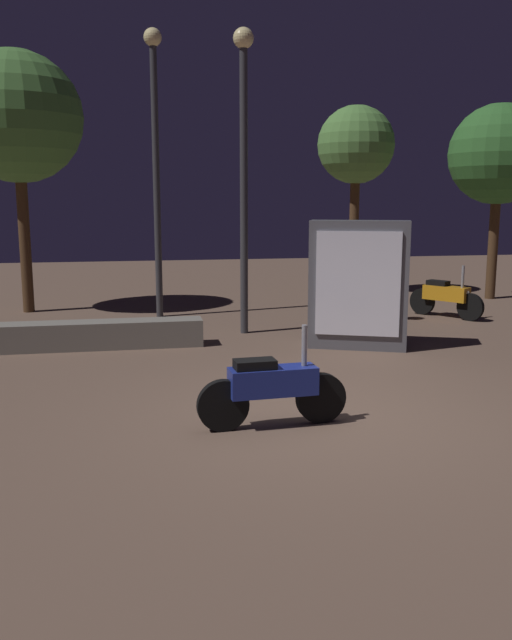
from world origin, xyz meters
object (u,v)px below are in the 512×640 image
(motorcycle_blue_foreground, at_px, (272,388))
(kiosk_billboard, at_px, (358,285))
(streetlamp_far, at_px, (244,146))
(streetlamp_near, at_px, (155,141))
(motorcycle_orange_parked_left, at_px, (446,297))

(motorcycle_blue_foreground, xyz_separation_m, kiosk_billboard, (2.19, 3.56, 0.61))
(streetlamp_far, bearing_deg, streetlamp_near, 125.61)
(motorcycle_orange_parked_left, distance_m, kiosk_billboard, 3.72)
(streetlamp_far, bearing_deg, motorcycle_blue_foreground, -96.13)
(motorcycle_orange_parked_left, height_order, kiosk_billboard, kiosk_billboard)
(motorcycle_blue_foreground, bearing_deg, motorcycle_orange_parked_left, 46.67)
(streetlamp_near, distance_m, kiosk_billboard, 5.39)
(motorcycle_blue_foreground, distance_m, streetlamp_far, 5.93)
(motorcycle_orange_parked_left, bearing_deg, streetlamp_near, -136.51)
(kiosk_billboard, bearing_deg, streetlamp_near, -27.88)
(motorcycle_orange_parked_left, height_order, streetlamp_near, streetlamp_near)
(motorcycle_orange_parked_left, height_order, streetlamp_far, streetlamp_far)
(streetlamp_far, height_order, kiosk_billboard, streetlamp_far)
(motorcycle_orange_parked_left, xyz_separation_m, streetlamp_far, (-4.40, -0.84, 2.92))
(motorcycle_orange_parked_left, bearing_deg, motorcycle_blue_foreground, -74.57)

